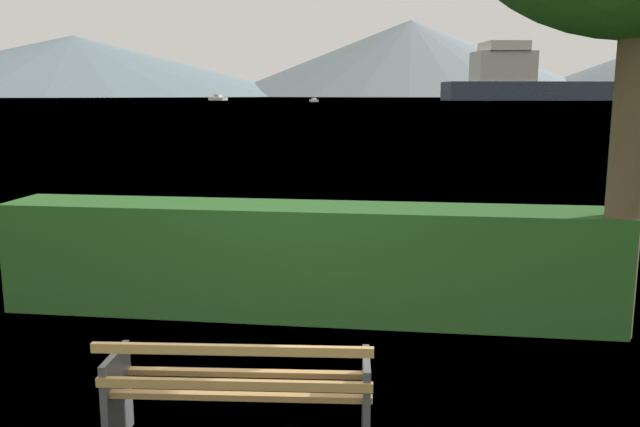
{
  "coord_description": "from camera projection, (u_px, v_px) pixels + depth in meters",
  "views": [
    {
      "loc": [
        1.16,
        -4.32,
        2.5
      ],
      "look_at": [
        0.0,
        4.26,
        0.92
      ],
      "focal_mm": 37.24,
      "sensor_mm": 36.0,
      "label": 1
    }
  ],
  "objects": [
    {
      "name": "hedge_row",
      "position": [
        304.0,
        260.0,
        7.51
      ],
      "size": [
        6.87,
        0.86,
        1.26
      ],
      "primitive_type": "cube",
      "color": "#285B23",
      "rests_on": "ground_plane"
    },
    {
      "name": "tender_far",
      "position": [
        218.0,
        98.0,
        236.5
      ],
      "size": [
        7.75,
        6.16,
        2.13
      ],
      "color": "silver",
      "rests_on": "water_surface"
    },
    {
      "name": "park_bench",
      "position": [
        239.0,
        391.0,
        4.68
      ],
      "size": [
        1.91,
        0.73,
        0.87
      ],
      "color": "tan",
      "rests_on": "ground_plane"
    },
    {
      "name": "water_surface",
      "position": [
        408.0,
        99.0,
        304.98
      ],
      "size": [
        620.0,
        620.0,
        0.0
      ],
      "primitive_type": "plane",
      "color": "slate",
      "rests_on": "ground_plane"
    },
    {
      "name": "cargo_ship_large",
      "position": [
        577.0,
        84.0,
        236.05
      ],
      "size": [
        112.5,
        35.86,
        20.24
      ],
      "color": "#2D384C",
      "rests_on": "water_surface"
    },
    {
      "name": "sailboat_mid",
      "position": [
        314.0,
        100.0,
        196.41
      ],
      "size": [
        3.22,
        4.53,
        1.21
      ],
      "color": "silver",
      "rests_on": "water_surface"
    },
    {
      "name": "distant_hills",
      "position": [
        348.0,
        62.0,
        562.27
      ],
      "size": [
        879.07,
        427.01,
        65.88
      ],
      "color": "slate",
      "rests_on": "ground_plane"
    }
  ]
}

